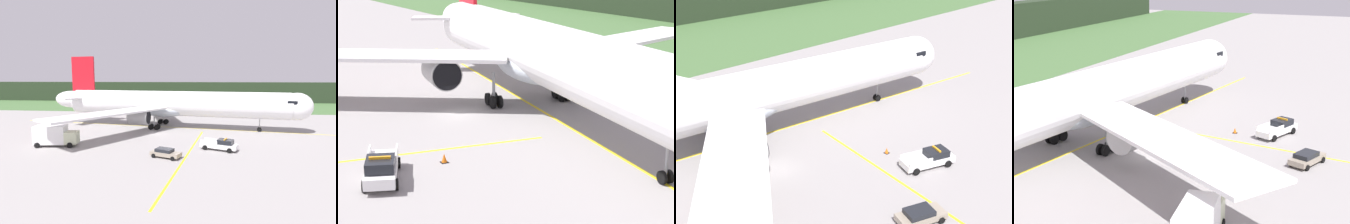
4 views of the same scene
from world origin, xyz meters
TOP-DOWN VIEW (x-y plane):
  - ground at (0.00, 0.00)m, footprint 320.00×320.00m
  - grass_verge at (0.00, 51.83)m, footprint 320.00×37.94m
  - distant_tree_line at (0.00, 73.54)m, footprint 288.00×6.68m
  - taxiway_centerline_main at (2.85, 7.61)m, footprint 77.70×11.82m
  - taxiway_centerline_spur at (6.80, -13.91)m, footprint 5.39×34.34m
  - airliner at (2.15, 7.71)m, footprint 59.42×53.13m
  - ops_pickup_truck at (11.87, -10.70)m, footprint 6.02×3.88m
  - catering_truck at (-15.21, -11.16)m, footprint 7.20×3.47m
  - staff_car at (3.77, -15.45)m, footprint 4.68×3.26m
  - apron_cone at (10.77, -5.84)m, footprint 0.52×0.52m

SIDE VIEW (x-z plane):
  - ground at x=0.00m, z-range 0.00..0.00m
  - taxiway_centerline_main at x=2.85m, z-range 0.00..0.01m
  - taxiway_centerline_spur at x=6.80m, z-range 0.00..0.01m
  - grass_verge at x=0.00m, z-range 0.00..0.04m
  - apron_cone at x=10.77m, z-range -0.01..0.65m
  - staff_car at x=3.77m, z-range 0.05..1.35m
  - ops_pickup_truck at x=11.87m, z-range -0.07..1.87m
  - catering_truck at x=-15.21m, z-range 0.02..3.63m
  - distant_tree_line at x=0.00m, z-range 0.00..9.07m
  - airliner at x=2.15m, z-range -2.81..13.52m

